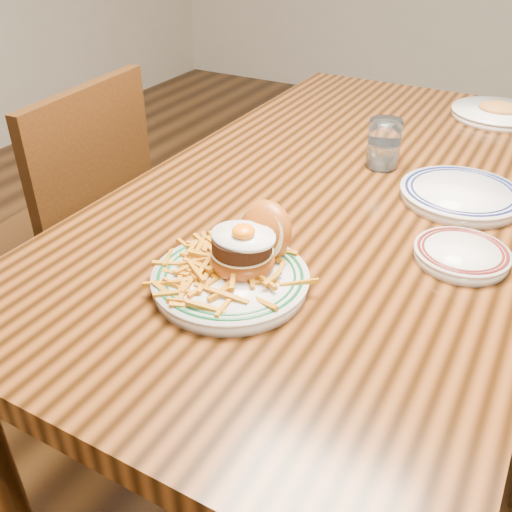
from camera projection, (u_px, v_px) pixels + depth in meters
The scene contains 8 objects.
floor at pixel (325, 419), 1.65m from camera, with size 6.00×6.00×0.00m, color black.
table at pixel (344, 219), 1.29m from camera, with size 0.85×1.60×0.75m.
chair_left at pixel (71, 238), 1.56m from camera, with size 0.46×0.46×0.92m.
main_plate at pixel (236, 266), 0.91m from camera, with size 0.25×0.27×0.12m.
side_plate at pixel (462, 254), 0.98m from camera, with size 0.16×0.17×0.02m.
rear_plate at pixel (461, 194), 1.17m from camera, with size 0.25×0.25×0.03m.
water_glass at pixel (384, 147), 1.30m from camera, with size 0.07×0.07×0.11m.
far_plate at pixel (498, 113), 1.60m from camera, with size 0.25×0.25×0.05m.
Camera 1 is at (0.38, -1.09, 1.29)m, focal length 40.00 mm.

